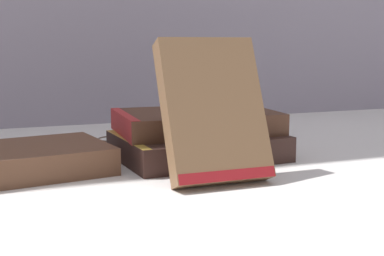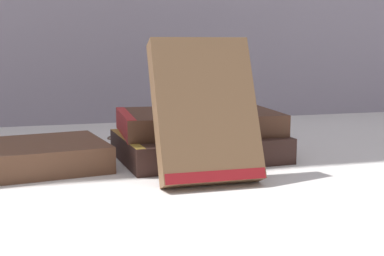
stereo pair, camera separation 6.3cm
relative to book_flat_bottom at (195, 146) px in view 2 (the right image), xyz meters
The scene contains 7 objects.
ground_plane 0.05m from the book_flat_bottom, 73.02° to the right, with size 3.00×3.00×0.00m, color silver.
book_flat_bottom is the anchor object (origin of this frame).
book_flat_top 0.04m from the book_flat_bottom, 76.85° to the left, with size 0.22×0.15×0.03m.
book_side_left 0.24m from the book_flat_bottom, behind, with size 0.23×0.17×0.03m.
book_leaning_front 0.14m from the book_flat_bottom, 100.42° to the right, with size 0.12×0.09×0.17m.
pocket_watch 0.06m from the book_flat_bottom, 34.47° to the left, with size 0.05×0.06×0.01m.
reading_glasses 0.19m from the book_flat_bottom, 104.22° to the left, with size 0.12×0.08×0.00m.
Camera 2 is at (-0.22, -0.65, 0.16)m, focal length 50.00 mm.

